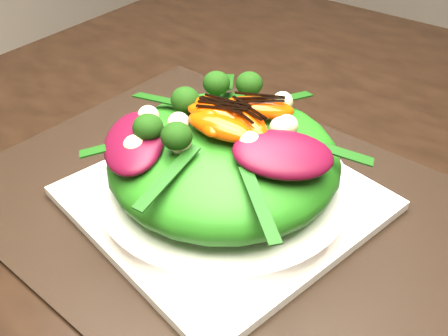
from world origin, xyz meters
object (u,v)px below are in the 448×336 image
Objects in this scene: placemat at (224,203)px; salad_bowl at (224,187)px; orange_segment at (238,110)px; plate_base at (224,198)px; lettuce_mound at (224,159)px.

placemat is 0.02m from salad_bowl.
orange_segment is at bearing 83.78° from salad_bowl.
placemat is at bearing -96.22° from orange_segment.
orange_segment is (0.00, 0.02, 0.10)m from plate_base.
orange_segment reaches higher than lettuce_mound.
lettuce_mound is at bearing -90.00° from plate_base.
salad_bowl is at bearing 90.00° from lettuce_mound.
plate_base is 1.04× the size of salad_bowl.
orange_segment reaches higher than plate_base.
orange_segment is at bearing 83.78° from plate_base.
placemat is at bearing 0.00° from salad_bowl.
orange_segment is (0.00, 0.02, 0.10)m from placemat.
placemat is at bearing 90.00° from lettuce_mound.
lettuce_mound is 0.05m from orange_segment.
plate_base is at bearing -96.22° from orange_segment.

